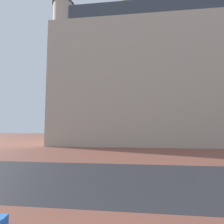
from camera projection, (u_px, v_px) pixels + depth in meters
ground_plane at (114, 165)px, 11.34m from camera, size 120.00×120.00×0.00m
street_asphalt_strip at (108, 178)px, 8.45m from camera, size 120.00×6.65×0.00m
landmark_building at (143, 82)px, 29.35m from camera, size 26.65×15.97×32.35m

